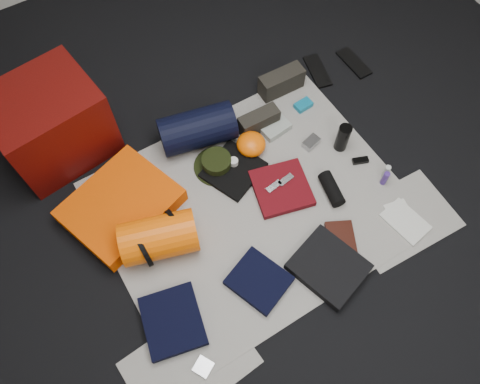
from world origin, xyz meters
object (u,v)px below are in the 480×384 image
red_cabinet (51,124)px  stuff_sack (159,237)px  compact_camera (311,143)px  sleeping_pad (121,206)px  paperback_book (341,241)px  water_bottle (343,138)px  navy_duffel (197,129)px

red_cabinet → stuff_sack: size_ratio=1.46×
compact_camera → sleeping_pad: bearing=156.8°
sleeping_pad → stuff_sack: (0.09, -0.30, 0.06)m
red_cabinet → paperback_book: (1.03, -1.35, -0.21)m
red_cabinet → water_bottle: size_ratio=2.96×
stuff_sack → navy_duffel: (0.50, 0.49, 0.00)m
sleeping_pad → water_bottle: water_bottle is taller
water_bottle → red_cabinet: bearing=148.3°
stuff_sack → paperback_book: 0.96m
stuff_sack → navy_duffel: bearing=44.5°
compact_camera → paperback_book: compact_camera is taller
red_cabinet → paperback_book: bearing=-59.7°
water_bottle → sleeping_pad: bearing=166.9°
water_bottle → compact_camera: (-0.14, 0.10, -0.07)m
stuff_sack → water_bottle: (1.19, 0.01, -0.02)m
sleeping_pad → stuff_sack: size_ratio=1.46×
stuff_sack → paperback_book: bearing=-30.5°
red_cabinet → sleeping_pad: (0.12, -0.56, -0.18)m
paperback_book → water_bottle: bearing=80.7°
sleeping_pad → navy_duffel: 0.62m
stuff_sack → sleeping_pad: bearing=106.2°
red_cabinet → navy_duffel: size_ratio=1.29×
water_bottle → paperback_book: bearing=-126.8°
stuff_sack → navy_duffel: 0.70m
sleeping_pad → navy_duffel: bearing=17.6°
stuff_sack → navy_duffel: same height
sleeping_pad → water_bottle: bearing=-13.1°
water_bottle → paperback_book: size_ratio=0.85×
compact_camera → water_bottle: bearing=-50.4°
stuff_sack → water_bottle: stuff_sack is taller
sleeping_pad → compact_camera: (1.14, -0.19, -0.03)m
red_cabinet → water_bottle: bearing=-38.7°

